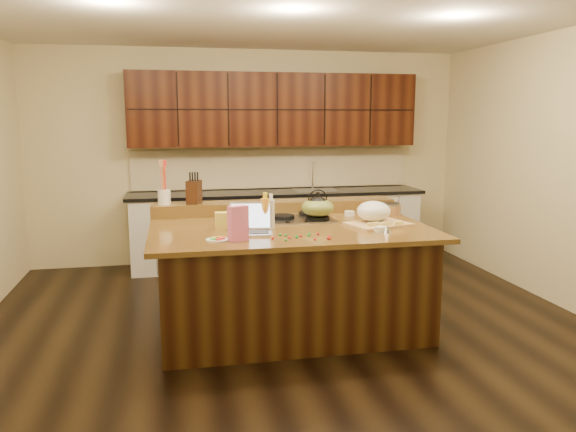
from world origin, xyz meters
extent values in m
cube|color=black|center=(0.00, 0.00, -0.01)|extent=(5.50, 5.00, 0.01)
cube|color=silver|center=(0.00, 0.00, 2.71)|extent=(5.50, 5.00, 0.01)
cube|color=beige|center=(0.00, 2.50, 1.35)|extent=(5.50, 0.01, 2.70)
cube|color=beige|center=(0.00, -2.50, 1.35)|extent=(5.50, 0.01, 2.70)
cube|color=beige|center=(2.75, 0.00, 1.35)|extent=(0.01, 5.00, 2.70)
cube|color=black|center=(0.00, 0.00, 0.44)|extent=(2.22, 1.42, 0.88)
cube|color=black|center=(0.00, 0.00, 0.90)|extent=(2.40, 1.60, 0.04)
cube|color=black|center=(0.00, 0.70, 0.98)|extent=(2.40, 0.30, 0.12)
cube|color=gray|center=(0.00, 0.30, 0.93)|extent=(0.92, 0.52, 0.02)
cylinder|color=black|center=(-0.30, 0.43, 0.95)|extent=(0.22, 0.22, 0.03)
cylinder|color=black|center=(0.30, 0.43, 0.95)|extent=(0.22, 0.22, 0.03)
cylinder|color=black|center=(-0.30, 0.17, 0.95)|extent=(0.22, 0.22, 0.03)
cylinder|color=black|center=(0.30, 0.17, 0.95)|extent=(0.22, 0.22, 0.03)
cylinder|color=black|center=(0.00, 0.30, 0.95)|extent=(0.22, 0.22, 0.03)
cube|color=silver|center=(0.30, 2.17, 0.45)|extent=(3.60, 0.62, 0.90)
cube|color=black|center=(0.30, 2.17, 0.92)|extent=(3.70, 0.66, 0.04)
cube|color=gray|center=(0.80, 2.17, 0.94)|extent=(0.55, 0.42, 0.01)
cylinder|color=gray|center=(0.80, 2.35, 1.12)|extent=(0.02, 0.02, 0.36)
cube|color=black|center=(0.30, 2.32, 1.95)|extent=(3.60, 0.34, 0.90)
cube|color=beige|center=(0.30, 2.48, 1.20)|extent=(3.60, 0.03, 0.50)
ellipsoid|color=black|center=(0.30, 0.17, 1.06)|extent=(0.21, 0.21, 0.19)
ellipsoid|color=olive|center=(0.30, 0.17, 1.05)|extent=(0.36, 0.36, 0.16)
cube|color=#B7B7BC|center=(-0.38, -0.28, 0.93)|extent=(0.39, 0.29, 0.02)
cube|color=black|center=(-0.38, -0.28, 0.94)|extent=(0.32, 0.19, 0.00)
cube|color=#B7B7BC|center=(-0.36, -0.16, 1.05)|extent=(0.36, 0.12, 0.23)
cube|color=silver|center=(-0.36, -0.17, 1.05)|extent=(0.32, 0.10, 0.19)
cylinder|color=orange|center=(-0.24, -0.15, 1.06)|extent=(0.08, 0.08, 0.27)
cylinder|color=silver|center=(-0.18, -0.09, 1.04)|extent=(0.08, 0.08, 0.25)
cube|color=tan|center=(0.77, -0.14, 0.93)|extent=(0.60, 0.51, 0.02)
ellipsoid|color=white|center=(0.75, -0.07, 1.04)|extent=(0.30, 0.30, 0.18)
cube|color=#EDD872|center=(0.68, -0.26, 0.96)|extent=(0.11, 0.03, 0.03)
cube|color=#EDD872|center=(0.79, -0.26, 0.96)|extent=(0.11, 0.03, 0.03)
cube|color=#EDD872|center=(0.90, -0.26, 0.96)|extent=(0.11, 0.03, 0.03)
cylinder|color=gray|center=(0.88, -0.16, 0.95)|extent=(0.20, 0.08, 0.01)
cylinder|color=white|center=(0.69, -0.40, 0.94)|extent=(0.12, 0.12, 0.04)
cylinder|color=white|center=(0.75, 0.01, 0.94)|extent=(0.11, 0.11, 0.04)
cylinder|color=white|center=(0.68, 0.39, 0.94)|extent=(0.12, 0.12, 0.04)
cylinder|color=#996B3F|center=(1.08, 0.41, 0.97)|extent=(0.28, 0.28, 0.09)
cone|color=silver|center=(0.73, -0.45, 0.96)|extent=(0.09, 0.09, 0.07)
cube|color=pink|center=(-0.51, -0.51, 1.06)|extent=(0.16, 0.13, 0.27)
cylinder|color=white|center=(-0.66, -0.46, 0.93)|extent=(0.19, 0.19, 0.01)
cube|color=#EBD953|center=(-0.59, 0.01, 0.99)|extent=(0.10, 0.07, 0.14)
cylinder|color=white|center=(-1.07, 0.70, 1.11)|extent=(0.15, 0.15, 0.14)
cube|color=black|center=(-0.79, 0.70, 1.15)|extent=(0.16, 0.21, 0.22)
ellipsoid|color=red|center=(-0.24, -0.51, 0.93)|extent=(0.02, 0.02, 0.02)
ellipsoid|color=#198C26|center=(0.08, -0.42, 0.93)|extent=(0.02, 0.02, 0.02)
ellipsoid|color=red|center=(0.19, -0.60, 0.93)|extent=(0.02, 0.02, 0.02)
ellipsoid|color=#198C26|center=(0.06, -0.45, 0.93)|extent=(0.02, 0.02, 0.02)
ellipsoid|color=red|center=(0.00, -0.47, 0.93)|extent=(0.02, 0.02, 0.02)
ellipsoid|color=#198C26|center=(-0.16, -0.39, 0.93)|extent=(0.02, 0.02, 0.02)
ellipsoid|color=red|center=(0.21, -0.54, 0.93)|extent=(0.02, 0.02, 0.02)
ellipsoid|color=#198C26|center=(-0.05, -0.51, 0.93)|extent=(0.02, 0.02, 0.02)
ellipsoid|color=red|center=(0.08, -0.61, 0.93)|extent=(0.02, 0.02, 0.02)
ellipsoid|color=#198C26|center=(-0.11, -0.42, 0.93)|extent=(0.02, 0.02, 0.02)
ellipsoid|color=red|center=(-0.10, -0.51, 0.93)|extent=(0.02, 0.02, 0.02)
ellipsoid|color=#198C26|center=(-0.15, -0.60, 0.93)|extent=(0.02, 0.02, 0.02)
ellipsoid|color=red|center=(0.20, -0.61, 0.93)|extent=(0.02, 0.02, 0.02)
ellipsoid|color=#198C26|center=(-0.04, -0.47, 0.93)|extent=(0.02, 0.02, 0.02)
ellipsoid|color=red|center=(0.15, -0.42, 0.93)|extent=(0.02, 0.02, 0.02)
camera|label=1|loc=(-0.98, -4.71, 1.86)|focal=35.00mm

